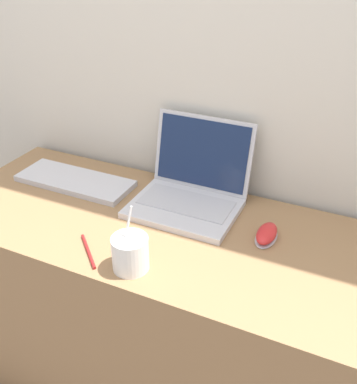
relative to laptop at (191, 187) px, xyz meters
The scene contains 7 objects.
wall_back 0.49m from the laptop, 103.44° to the left, with size 7.00×0.04×2.50m.
desk 0.45m from the laptop, 104.78° to the right, with size 1.38×0.56×0.73m.
laptop is the anchor object (origin of this frame).
drink_cup 0.36m from the laptop, 91.97° to the right, with size 0.10×0.10×0.18m.
computer_mouse 0.29m from the laptop, 17.07° to the right, with size 0.06×0.12×0.03m.
external_keyboard 0.42m from the laptop, behind, with size 0.41×0.15×0.02m.
pen 0.39m from the laptop, 113.03° to the right, with size 0.12×0.11×0.01m.
Camera 1 is at (0.52, -0.69, 1.49)m, focal length 42.00 mm.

